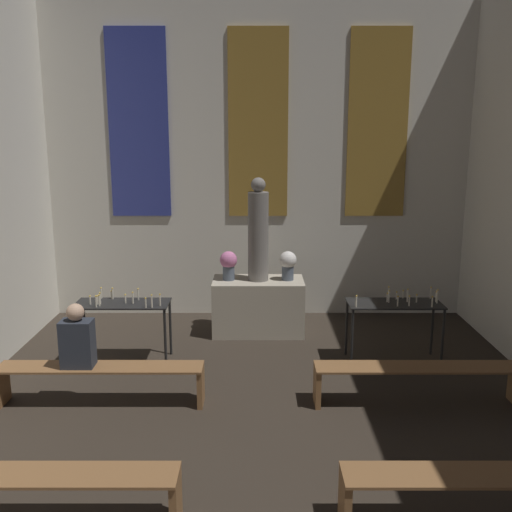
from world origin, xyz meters
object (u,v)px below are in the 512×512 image
at_px(statue, 256,233).
at_px(candle_rack_left, 120,310).
at_px(flower_vase_left, 226,264).
at_px(pew_back_left, 98,376).
at_px(candle_rack_right, 393,310).
at_px(pew_second_right, 488,486).
at_px(person_seated, 75,339).
at_px(altar, 256,306).
at_px(flower_vase_right, 285,264).
at_px(pew_second_left, 27,487).
at_px(pew_back_right, 415,375).

bearing_deg(statue, candle_rack_left, -147.96).
distance_m(flower_vase_left, pew_back_left, 2.89).
height_order(candle_rack_right, pew_back_left, candle_rack_right).
bearing_deg(pew_second_right, statue, 111.89).
xyz_separation_m(pew_back_left, person_seated, (-0.24, 0.00, 0.44)).
bearing_deg(candle_rack_right, pew_back_left, -160.81).
bearing_deg(person_seated, altar, 49.69).
distance_m(flower_vase_left, candle_rack_left, 1.85).
relative_size(flower_vase_right, pew_second_left, 0.19).
height_order(pew_back_left, pew_back_right, same).
relative_size(statue, candle_rack_right, 1.25).
bearing_deg(candle_rack_left, statue, 32.04).
bearing_deg(pew_back_left, pew_second_left, -90.00).
distance_m(flower_vase_right, pew_back_left, 3.42).
xyz_separation_m(statue, flower_vase_left, (-0.46, -0.00, -0.48)).
relative_size(altar, flower_vase_right, 3.12).
relative_size(altar, pew_back_left, 0.60).
xyz_separation_m(altar, pew_second_left, (-1.82, -4.54, -0.08)).
bearing_deg(altar, pew_second_left, -111.89).
distance_m(pew_second_right, person_seated, 4.44).
bearing_deg(pew_second_left, candle_rack_right, 42.63).
bearing_deg(statue, pew_back_left, -126.84).
bearing_deg(pew_back_right, pew_second_left, -150.02).
bearing_deg(person_seated, pew_second_right, -28.42).
distance_m(pew_back_right, person_seated, 3.91).
relative_size(pew_back_left, pew_back_right, 1.00).
distance_m(altar, pew_second_right, 4.89).
xyz_separation_m(flower_vase_left, pew_second_right, (2.28, -4.54, -0.76)).
relative_size(candle_rack_left, person_seated, 1.70).
distance_m(altar, person_seated, 3.21).
distance_m(altar, candle_rack_left, 2.20).
distance_m(statue, pew_back_right, 3.28).
relative_size(candle_rack_right, pew_second_right, 0.54).
relative_size(flower_vase_left, candle_rack_right, 0.36).
bearing_deg(flower_vase_left, flower_vase_right, 0.00).
bearing_deg(pew_back_left, candle_rack_left, 91.03).
relative_size(candle_rack_left, candle_rack_right, 1.00).
height_order(flower_vase_left, person_seated, flower_vase_left).
xyz_separation_m(candle_rack_right, person_seated, (-3.92, -1.28, 0.06)).
relative_size(candle_rack_right, pew_back_left, 0.54).
bearing_deg(pew_second_right, flower_vase_right, 106.76).
height_order(candle_rack_left, pew_back_left, candle_rack_left).
height_order(altar, pew_second_right, altar).
height_order(statue, pew_back_left, statue).
bearing_deg(pew_second_left, pew_back_left, 90.00).
bearing_deg(altar, pew_back_left, -126.84).
distance_m(flower_vase_left, candle_rack_right, 2.61).
xyz_separation_m(statue, candle_rack_left, (-1.85, -1.16, -0.86)).
relative_size(flower_vase_left, pew_second_right, 0.19).
xyz_separation_m(candle_rack_right, pew_back_left, (-3.67, -1.28, -0.38)).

